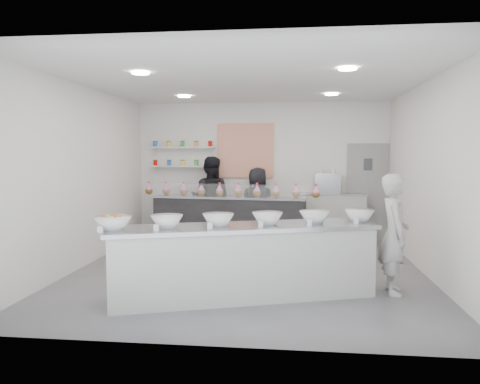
% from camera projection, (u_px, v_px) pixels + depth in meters
% --- Properties ---
extents(floor, '(6.00, 6.00, 0.00)m').
position_uv_depth(floor, '(248.00, 271.00, 7.50)').
color(floor, '#515156').
rests_on(floor, ground).
extents(ceiling, '(6.00, 6.00, 0.00)m').
position_uv_depth(ceiling, '(249.00, 81.00, 7.27)').
color(ceiling, white).
rests_on(ceiling, floor).
extents(back_wall, '(5.50, 0.00, 5.50)m').
position_uv_depth(back_wall, '(261.00, 171.00, 10.36)').
color(back_wall, white).
rests_on(back_wall, floor).
extents(left_wall, '(0.00, 6.00, 6.00)m').
position_uv_depth(left_wall, '(82.00, 177.00, 7.70)').
color(left_wall, white).
rests_on(left_wall, floor).
extents(right_wall, '(0.00, 6.00, 6.00)m').
position_uv_depth(right_wall, '(429.00, 178.00, 7.07)').
color(right_wall, white).
rests_on(right_wall, floor).
extents(back_door, '(0.88, 0.04, 2.10)m').
position_uv_depth(back_door, '(367.00, 192.00, 10.10)').
color(back_door, gray).
rests_on(back_door, floor).
extents(pattern_panel, '(1.25, 0.03, 1.20)m').
position_uv_depth(pattern_panel, '(246.00, 151.00, 10.33)').
color(pattern_panel, '#EC511E').
rests_on(pattern_panel, back_wall).
extents(jar_shelf_lower, '(1.45, 0.22, 0.04)m').
position_uv_depth(jar_shelf_lower, '(183.00, 166.00, 10.45)').
color(jar_shelf_lower, silver).
rests_on(jar_shelf_lower, back_wall).
extents(jar_shelf_upper, '(1.45, 0.22, 0.04)m').
position_uv_depth(jar_shelf_upper, '(183.00, 147.00, 10.41)').
color(jar_shelf_upper, silver).
rests_on(jar_shelf_upper, back_wall).
extents(preserve_jars, '(1.45, 0.10, 0.56)m').
position_uv_depth(preserve_jars, '(183.00, 154.00, 10.40)').
color(preserve_jars, '#CB0800').
rests_on(preserve_jars, jar_shelf_lower).
extents(downlight_0, '(0.24, 0.24, 0.02)m').
position_uv_depth(downlight_0, '(141.00, 73.00, 6.43)').
color(downlight_0, white).
rests_on(downlight_0, ceiling).
extents(downlight_1, '(0.24, 0.24, 0.02)m').
position_uv_depth(downlight_1, '(348.00, 69.00, 6.12)').
color(downlight_1, white).
rests_on(downlight_1, ceiling).
extents(downlight_2, '(0.24, 0.24, 0.02)m').
position_uv_depth(downlight_2, '(184.00, 96.00, 9.01)').
color(downlight_2, white).
rests_on(downlight_2, ceiling).
extents(downlight_3, '(0.24, 0.24, 0.02)m').
position_uv_depth(downlight_3, '(332.00, 94.00, 8.69)').
color(downlight_3, white).
rests_on(downlight_3, ceiling).
extents(prep_counter, '(3.55, 1.88, 0.95)m').
position_uv_depth(prep_counter, '(243.00, 262.00, 6.06)').
color(prep_counter, '#BAB9B5').
rests_on(prep_counter, floor).
extents(back_bar, '(3.26, 0.98, 1.00)m').
position_uv_depth(back_bar, '(229.00, 220.00, 9.79)').
color(back_bar, black).
rests_on(back_bar, floor).
extents(sneeze_guard, '(3.15, 0.40, 0.27)m').
position_uv_depth(sneeze_guard, '(225.00, 191.00, 9.46)').
color(sneeze_guard, white).
rests_on(sneeze_guard, back_bar).
extents(espresso_ledge, '(1.40, 0.44, 1.04)m').
position_uv_depth(espresso_ledge, '(332.00, 217.00, 10.04)').
color(espresso_ledge, '#BAB9B5').
rests_on(espresso_ledge, floor).
extents(espresso_machine, '(0.54, 0.37, 0.41)m').
position_uv_depth(espresso_machine, '(327.00, 184.00, 10.00)').
color(espresso_machine, '#93969E').
rests_on(espresso_machine, espresso_ledge).
extents(cup_stacks, '(0.24, 0.24, 0.34)m').
position_uv_depth(cup_stacks, '(321.00, 185.00, 10.01)').
color(cup_stacks, tan).
rests_on(cup_stacks, espresso_ledge).
extents(prep_bowls, '(3.62, 1.66, 0.16)m').
position_uv_depth(prep_bowls, '(243.00, 219.00, 6.02)').
color(prep_bowls, white).
rests_on(prep_bowls, prep_counter).
extents(label_cards, '(3.31, 0.04, 0.07)m').
position_uv_depth(label_cards, '(225.00, 228.00, 5.55)').
color(label_cards, white).
rests_on(label_cards, prep_counter).
extents(cookie_bags, '(3.75, 0.63, 0.28)m').
position_uv_depth(cookie_bags, '(229.00, 189.00, 9.74)').
color(cookie_bags, '#FF87D9').
rests_on(cookie_bags, back_bar).
extents(woman_prep, '(0.39, 0.59, 1.61)m').
position_uv_depth(woman_prep, '(394.00, 234.00, 6.22)').
color(woman_prep, '#B9B7B3').
rests_on(woman_prep, floor).
extents(staff_left, '(0.93, 0.75, 1.82)m').
position_uv_depth(staff_left, '(210.00, 199.00, 10.13)').
color(staff_left, black).
rests_on(staff_left, floor).
extents(staff_right, '(0.89, 0.71, 1.60)m').
position_uv_depth(staff_right, '(258.00, 204.00, 10.02)').
color(staff_right, black).
rests_on(staff_right, floor).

